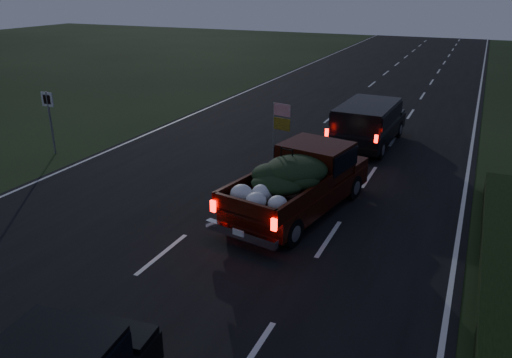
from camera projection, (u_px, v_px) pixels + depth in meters
The scene contains 6 objects.
ground at pixel (162, 254), 12.56m from camera, with size 120.00×120.00×0.00m, color black.
road_asphalt at pixel (162, 254), 12.55m from camera, with size 14.00×120.00×0.02m, color black.
hedge_row at pixel (504, 253), 12.02m from camera, with size 1.00×10.00×0.60m, color black.
route_sign at pixel (49, 113), 19.44m from camera, with size 0.55×0.08×2.50m.
pickup_truck at pixel (300, 178), 14.56m from camera, with size 3.00×5.70×2.84m.
lead_suv at pixel (368, 120), 20.64m from camera, with size 2.33×5.16×1.46m.
Camera 1 is at (6.66, -9.06, 6.35)m, focal length 35.00 mm.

